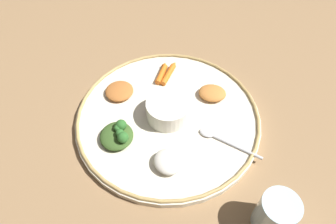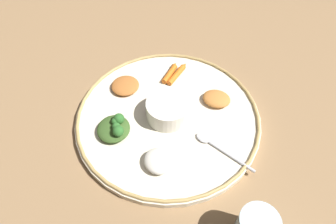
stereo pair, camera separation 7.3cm
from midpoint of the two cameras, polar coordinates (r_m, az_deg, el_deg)
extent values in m
plane|color=olive|center=(0.75, -2.76, -1.64)|extent=(2.40, 2.40, 0.00)
cylinder|color=beige|center=(0.75, -2.79, -1.27)|extent=(0.45, 0.45, 0.02)
torus|color=tan|center=(0.74, -2.82, -0.76)|extent=(0.44, 0.44, 0.01)
cylinder|color=silver|center=(0.72, -2.89, 0.27)|extent=(0.10, 0.10, 0.05)
cylinder|color=#99471E|center=(0.70, -2.95, 1.34)|extent=(0.09, 0.09, 0.01)
ellipsoid|color=silver|center=(0.71, 4.34, -4.05)|extent=(0.04, 0.04, 0.01)
cylinder|color=silver|center=(0.69, 9.92, -6.67)|extent=(0.08, 0.10, 0.01)
ellipsoid|color=#385623|center=(0.71, -12.49, -4.58)|extent=(0.08, 0.08, 0.02)
sphere|color=#2D6628|center=(0.69, -11.96, -4.13)|extent=(0.02, 0.02, 0.02)
sphere|color=#2D6628|center=(0.70, -11.72, -2.57)|extent=(0.03, 0.03, 0.03)
sphere|color=#2D6628|center=(0.68, -11.48, -4.87)|extent=(0.03, 0.03, 0.03)
sphere|color=#2D6628|center=(0.70, -12.33, -3.15)|extent=(0.02, 0.02, 0.02)
cylinder|color=orange|center=(0.82, -2.50, 6.87)|extent=(0.07, 0.05, 0.02)
cone|color=orange|center=(0.85, -1.27, 8.83)|extent=(0.02, 0.02, 0.01)
cylinder|color=orange|center=(0.82, -4.04, 6.86)|extent=(0.07, 0.04, 0.02)
cone|color=orange|center=(0.85, -3.10, 8.71)|extent=(0.02, 0.02, 0.01)
ellipsoid|color=#B2662D|center=(0.79, -11.67, 3.70)|extent=(0.09, 0.09, 0.02)
ellipsoid|color=silver|center=(0.66, -3.28, -9.50)|extent=(0.09, 0.08, 0.03)
ellipsoid|color=#C67A38|center=(0.77, 5.63, 3.38)|extent=(0.07, 0.08, 0.02)
cylinder|color=silver|center=(0.61, 16.08, -18.10)|extent=(0.07, 0.07, 0.09)
cylinder|color=tan|center=(0.63, 15.63, -18.80)|extent=(0.06, 0.06, 0.05)
camera|label=1|loc=(0.04, -92.87, -3.63)|focal=32.67mm
camera|label=2|loc=(0.04, 87.13, 3.63)|focal=32.67mm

